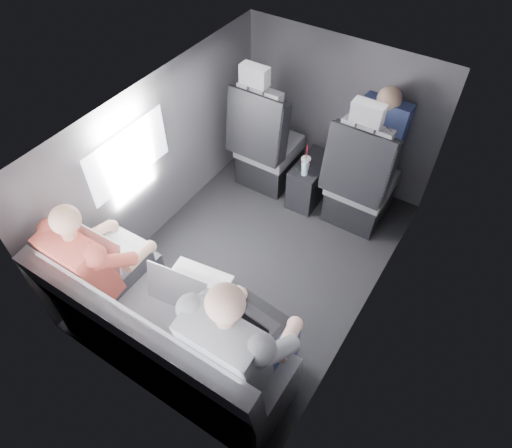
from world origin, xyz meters
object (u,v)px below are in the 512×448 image
Objects in this scene: rear_bench at (167,342)px; passenger_front_right at (380,135)px; laptop_silver at (190,285)px; laptop_black at (250,321)px; laptop_white at (114,247)px; water_bottle at (305,167)px; passenger_rear_right at (241,344)px; soda_cup at (306,163)px; center_console at (311,180)px; passenger_rear_left at (102,263)px; front_seat_right at (359,185)px; front_seat_left at (266,148)px.

passenger_front_right is (0.46, 2.16, 0.43)m from rear_bench.
laptop_silver reaches higher than laptop_black.
water_bottle is at bearing 69.30° from laptop_white.
laptop_white is at bearing 172.98° from passenger_rear_right.
laptop_black reaches higher than water_bottle.
laptop_white is at bearing -109.04° from soda_cup.
passenger_rear_left is (-0.56, -1.85, 0.42)m from center_console.
laptop_silver is (0.02, -1.69, 0.44)m from center_console.
passenger_front_right is (1.04, 1.93, 0.11)m from laptop_white.
laptop_black is (0.46, -1.53, 0.16)m from water_bottle.
laptop_white is at bearing -121.58° from front_seat_right.
rear_bench reaches higher than water_bottle.
laptop_white is (-0.58, 0.23, 0.33)m from rear_bench.
passenger_front_right is at bearing 61.81° from laptop_white.
passenger_rear_left is (-1.03, -0.15, -0.01)m from laptop_black.
water_bottle is (-0.44, -0.12, 0.07)m from front_seat_right.
laptop_silver is at bearing 178.54° from laptop_black.
water_bottle is 1.78m from passenger_rear_left.
laptop_white is 0.87× the size of laptop_black.
center_console is 1.94m from rear_bench.
laptop_black is at bearing -89.74° from passenger_front_right.
laptop_white reaches higher than water_bottle.
center_console is at bearing 90.76° from laptop_silver.
laptop_silver is 0.59× the size of passenger_front_right.
front_seat_left is at bearing 172.24° from soda_cup.
laptop_black is 0.32× the size of passenger_rear_left.
passenger_rear_left is (-0.57, -1.68, 0.15)m from water_bottle.
laptop_silver is at bearing -88.42° from soda_cup.
soda_cup is at bearing 72.74° from passenger_rear_left.
laptop_white is 0.46× the size of passenger_front_right.
laptop_silver reaches higher than center_console.
passenger_rear_left reaches higher than laptop_black.
laptop_silver is 0.51m from passenger_rear_right.
front_seat_left is 1.91m from laptop_black.
front_seat_left is 0.90m from front_seat_right.
laptop_black is at bearing 8.21° from passenger_rear_left.
passenger_front_right reaches higher than laptop_silver.
front_seat_left is at bearing 86.38° from passenger_rear_left.
front_seat_right reaches higher than laptop_black.
front_seat_left is 1.00m from passenger_front_right.
laptop_black is (0.47, 0.24, 0.33)m from rear_bench.
passenger_front_right is at bearing 33.50° from soda_cup.
front_seat_right is 1.72m from laptop_silver.
passenger_rear_right is (0.06, -1.81, 0.25)m from front_seat_right.
rear_bench is 0.62m from passenger_rear_right.
passenger_front_right is (-0.01, 1.92, 0.11)m from laptop_black.
passenger_rear_right reaches higher than laptop_white.
laptop_silver is at bearing -89.41° from water_bottle.
center_console is 3.04× the size of water_bottle.
laptop_white is at bearing 158.50° from rear_bench.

